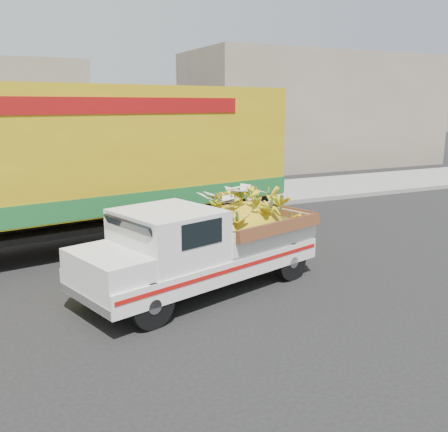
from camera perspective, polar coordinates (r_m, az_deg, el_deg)
name	(u,v)px	position (r m, az deg, el deg)	size (l,w,h in m)	color
ground	(189,309)	(8.57, -3.99, -10.60)	(100.00, 100.00, 0.00)	black
curb	(99,221)	(14.90, -14.06, -0.53)	(60.00, 0.25, 0.15)	gray
sidewalk	(85,208)	(16.92, -15.57, 0.92)	(60.00, 4.00, 0.14)	gray
building_right	(314,111)	(28.74, 10.27, 11.73)	(14.00, 6.00, 6.00)	gray
pickup_truck	(215,241)	(9.34, -0.98, -2.90)	(4.93, 2.92, 1.63)	black
semi_trailer	(53,161)	(11.95, -18.92, 5.94)	(12.07, 4.43, 3.80)	black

